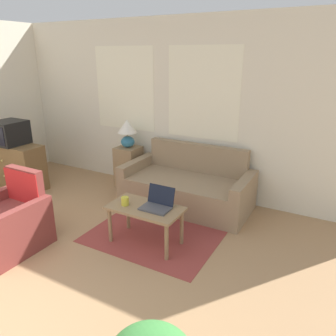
{
  "coord_description": "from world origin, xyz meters",
  "views": [
    {
      "loc": [
        2.46,
        -0.68,
        2.09
      ],
      "look_at": [
        0.61,
        2.66,
        0.75
      ],
      "focal_mm": 35.0,
      "sensor_mm": 36.0,
      "label": 1
    }
  ],
  "objects_px": {
    "laptop": "(158,203)",
    "cup_navy": "(125,201)",
    "couch": "(188,187)",
    "armchair": "(10,224)",
    "coffee_table": "(145,212)",
    "television": "(9,133)",
    "table_lamp": "(127,131)"
  },
  "relations": [
    {
      "from": "coffee_table",
      "to": "laptop",
      "type": "distance_m",
      "value": 0.18
    },
    {
      "from": "couch",
      "to": "table_lamp",
      "type": "relative_size",
      "value": 4.06
    },
    {
      "from": "table_lamp",
      "to": "cup_navy",
      "type": "distance_m",
      "value": 1.75
    },
    {
      "from": "couch",
      "to": "table_lamp",
      "type": "bearing_deg",
      "value": 171.84
    },
    {
      "from": "armchair",
      "to": "television",
      "type": "bearing_deg",
      "value": 140.9
    },
    {
      "from": "television",
      "to": "table_lamp",
      "type": "xyz_separation_m",
      "value": [
        1.6,
        0.93,
        0.01
      ]
    },
    {
      "from": "table_lamp",
      "to": "laptop",
      "type": "bearing_deg",
      "value": -44.47
    },
    {
      "from": "armchair",
      "to": "coffee_table",
      "type": "relative_size",
      "value": 1.01
    },
    {
      "from": "couch",
      "to": "laptop",
      "type": "distance_m",
      "value": 1.16
    },
    {
      "from": "television",
      "to": "laptop",
      "type": "distance_m",
      "value": 2.96
    },
    {
      "from": "couch",
      "to": "table_lamp",
      "type": "distance_m",
      "value": 1.35
    },
    {
      "from": "table_lamp",
      "to": "couch",
      "type": "bearing_deg",
      "value": -8.16
    },
    {
      "from": "coffee_table",
      "to": "cup_navy",
      "type": "bearing_deg",
      "value": -164.31
    },
    {
      "from": "armchair",
      "to": "table_lamp",
      "type": "bearing_deg",
      "value": 86.96
    },
    {
      "from": "table_lamp",
      "to": "cup_navy",
      "type": "xyz_separation_m",
      "value": [
        0.96,
        -1.41,
        -0.42
      ]
    },
    {
      "from": "table_lamp",
      "to": "cup_navy",
      "type": "height_order",
      "value": "table_lamp"
    },
    {
      "from": "laptop",
      "to": "coffee_table",
      "type": "bearing_deg",
      "value": -157.06
    },
    {
      "from": "couch",
      "to": "television",
      "type": "height_order",
      "value": "television"
    },
    {
      "from": "coffee_table",
      "to": "table_lamp",
      "type": "bearing_deg",
      "value": 131.37
    },
    {
      "from": "armchair",
      "to": "cup_navy",
      "type": "relative_size",
      "value": 8.86
    },
    {
      "from": "table_lamp",
      "to": "laptop",
      "type": "height_order",
      "value": "table_lamp"
    },
    {
      "from": "armchair",
      "to": "cup_navy",
      "type": "bearing_deg",
      "value": 34.26
    },
    {
      "from": "cup_navy",
      "to": "armchair",
      "type": "bearing_deg",
      "value": -145.74
    },
    {
      "from": "couch",
      "to": "armchair",
      "type": "distance_m",
      "value": 2.35
    },
    {
      "from": "table_lamp",
      "to": "cup_navy",
      "type": "bearing_deg",
      "value": -55.84
    },
    {
      "from": "laptop",
      "to": "cup_navy",
      "type": "distance_m",
      "value": 0.38
    },
    {
      "from": "couch",
      "to": "laptop",
      "type": "bearing_deg",
      "value": -82.14
    },
    {
      "from": "armchair",
      "to": "television",
      "type": "xyz_separation_m",
      "value": [
        -1.48,
        1.2,
        0.64
      ]
    },
    {
      "from": "coffee_table",
      "to": "cup_navy",
      "type": "height_order",
      "value": "cup_navy"
    },
    {
      "from": "armchair",
      "to": "television",
      "type": "height_order",
      "value": "television"
    },
    {
      "from": "coffee_table",
      "to": "armchair",
      "type": "bearing_deg",
      "value": -148.58
    },
    {
      "from": "table_lamp",
      "to": "coffee_table",
      "type": "xyz_separation_m",
      "value": [
        1.18,
        -1.34,
        -0.54
      ]
    }
  ]
}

